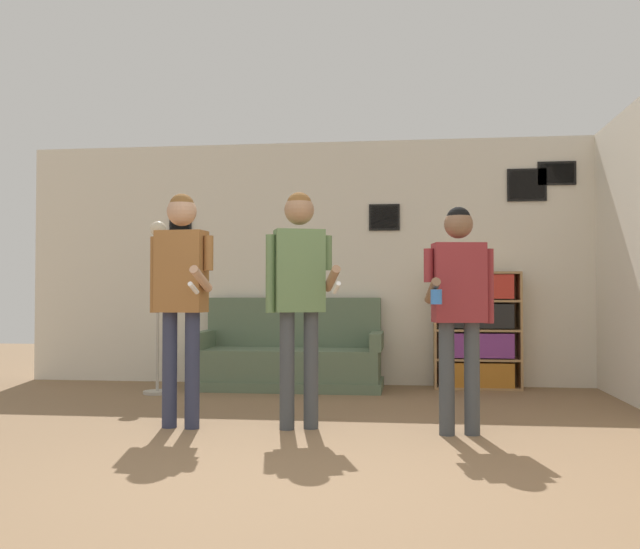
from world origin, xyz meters
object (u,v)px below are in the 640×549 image
at_px(bookshelf, 477,330).
at_px(floor_lamp, 158,292).
at_px(person_player_foreground_left, 181,282).
at_px(drinking_cup, 462,266).
at_px(person_watcher_holding_cup, 459,295).
at_px(person_player_foreground_center, 299,282).
at_px(couch, 290,359).

height_order(bookshelf, floor_lamp, floor_lamp).
distance_m(floor_lamp, person_player_foreground_left, 1.92).
relative_size(person_player_foreground_left, drinking_cup, 14.69).
xyz_separation_m(floor_lamp, person_watcher_holding_cup, (2.85, -1.76, -0.03)).
bearing_deg(person_watcher_holding_cup, person_player_foreground_center, 175.83).
xyz_separation_m(couch, floor_lamp, (-1.24, -0.60, 0.71)).
xyz_separation_m(floor_lamp, drinking_cup, (3.06, 0.79, 0.27)).
relative_size(person_player_foreground_left, person_player_foreground_center, 1.00).
bearing_deg(person_watcher_holding_cup, bookshelf, 81.87).
bearing_deg(person_player_foreground_center, couch, 101.16).
xyz_separation_m(person_watcher_holding_cup, drinking_cup, (0.21, 2.55, 0.31)).
distance_m(couch, floor_lamp, 1.55).
bearing_deg(couch, floor_lamp, -154.30).
relative_size(person_watcher_holding_cup, drinking_cup, 13.57).
height_order(person_player_foreground_left, drinking_cup, person_player_foreground_left).
distance_m(person_watcher_holding_cup, drinking_cup, 2.58).
bearing_deg(bookshelf, drinking_cup, 179.97).
relative_size(bookshelf, person_player_foreground_center, 0.70).
xyz_separation_m(couch, drinking_cup, (1.82, 0.19, 0.99)).
bearing_deg(drinking_cup, couch, -174.04).
bearing_deg(person_watcher_holding_cup, person_player_foreground_left, 179.51).
bearing_deg(person_watcher_holding_cup, couch, 124.27).
bearing_deg(bookshelf, person_player_foreground_left, -133.53).
bearing_deg(bookshelf, person_player_foreground_center, -121.72).
relative_size(couch, floor_lamp, 1.14).
distance_m(bookshelf, floor_lamp, 3.34).
relative_size(bookshelf, person_watcher_holding_cup, 0.76).
xyz_separation_m(couch, person_player_foreground_left, (-0.43, -2.34, 0.78)).
distance_m(person_player_foreground_center, person_watcher_holding_cup, 1.17).
xyz_separation_m(person_player_foreground_left, person_watcher_holding_cup, (2.04, -0.02, -0.10)).
relative_size(couch, person_watcher_holding_cup, 1.22).
bearing_deg(floor_lamp, person_player_foreground_center, -44.73).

